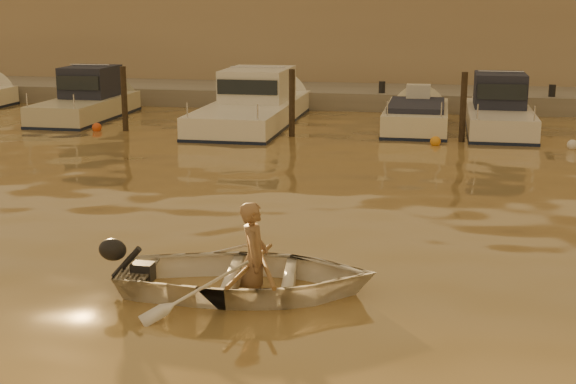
% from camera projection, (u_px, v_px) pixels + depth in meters
% --- Properties ---
extents(ground_plane, '(160.00, 160.00, 0.00)m').
position_uv_depth(ground_plane, '(118.00, 303.00, 10.90)').
color(ground_plane, olive).
rests_on(ground_plane, ground).
extents(dinghy, '(3.88, 2.99, 0.74)m').
position_uv_depth(dinghy, '(247.00, 276.00, 11.21)').
color(dinghy, white).
rests_on(dinghy, ground_plane).
extents(person, '(0.46, 0.63, 1.62)m').
position_uv_depth(person, '(254.00, 259.00, 11.14)').
color(person, '#8D6846').
rests_on(person, dinghy).
extents(outboard_motor, '(0.94, 0.51, 0.70)m').
position_uv_depth(outboard_motor, '(142.00, 272.00, 11.30)').
color(outboard_motor, black).
rests_on(outboard_motor, dinghy).
extents(oar_port, '(0.74, 2.01, 0.13)m').
position_uv_depth(oar_port, '(265.00, 265.00, 11.15)').
color(oar_port, olive).
rests_on(oar_port, dinghy).
extents(oar_starboard, '(0.17, 2.10, 0.13)m').
position_uv_depth(oar_starboard, '(251.00, 265.00, 11.16)').
color(oar_starboard, brown).
rests_on(oar_starboard, dinghy).
extents(moored_boat_1, '(1.98, 5.99, 1.75)m').
position_uv_depth(moored_boat_1, '(85.00, 101.00, 27.47)').
color(moored_boat_1, beige).
rests_on(moored_boat_1, ground_plane).
extents(moored_boat_2, '(2.59, 8.56, 1.75)m').
position_uv_depth(moored_boat_2, '(253.00, 105.00, 26.38)').
color(moored_boat_2, white).
rests_on(moored_boat_2, ground_plane).
extents(moored_boat_3, '(1.93, 5.63, 0.95)m').
position_uv_depth(moored_boat_3, '(416.00, 121.00, 25.49)').
color(moored_boat_3, beige).
rests_on(moored_boat_3, ground_plane).
extents(moored_boat_4, '(1.94, 6.08, 1.75)m').
position_uv_depth(moored_boat_4, '(500.00, 111.00, 24.92)').
color(moored_boat_4, silver).
rests_on(moored_boat_4, ground_plane).
extents(piling_1, '(0.18, 0.18, 2.20)m').
position_uv_depth(piling_1, '(124.00, 102.00, 24.88)').
color(piling_1, '#2D2319').
rests_on(piling_1, ground_plane).
extents(piling_2, '(0.18, 0.18, 2.20)m').
position_uv_depth(piling_2, '(292.00, 106.00, 23.90)').
color(piling_2, '#2D2319').
rests_on(piling_2, ground_plane).
extents(piling_3, '(0.18, 0.18, 2.20)m').
position_uv_depth(piling_3, '(463.00, 111.00, 22.97)').
color(piling_3, '#2D2319').
rests_on(piling_3, ground_plane).
extents(fender_b, '(0.30, 0.30, 0.30)m').
position_uv_depth(fender_b, '(97.00, 128.00, 25.07)').
color(fender_b, '#E14F1A').
rests_on(fender_b, ground_plane).
extents(fender_c, '(0.30, 0.30, 0.30)m').
position_uv_depth(fender_c, '(245.00, 135.00, 23.74)').
color(fender_c, silver).
rests_on(fender_c, ground_plane).
extents(fender_d, '(0.30, 0.30, 0.30)m').
position_uv_depth(fender_d, '(435.00, 141.00, 22.62)').
color(fender_d, orange).
rests_on(fender_d, ground_plane).
extents(fender_e, '(0.30, 0.30, 0.30)m').
position_uv_depth(fender_e, '(572.00, 145.00, 22.07)').
color(fender_e, silver).
rests_on(fender_e, ground_plane).
extents(quay, '(52.00, 4.00, 1.00)m').
position_uv_depth(quay, '(333.00, 100.00, 31.38)').
color(quay, gray).
rests_on(quay, ground_plane).
extents(waterfront_building, '(46.00, 7.00, 4.80)m').
position_uv_depth(waterfront_building, '(351.00, 36.00, 36.10)').
color(waterfront_building, '#9E8466').
rests_on(waterfront_building, quay).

